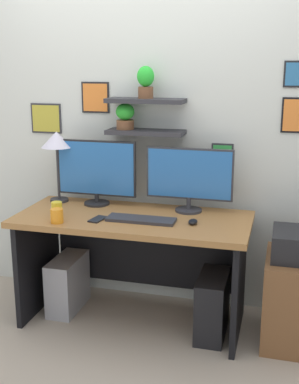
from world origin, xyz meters
name	(u,v)px	position (x,y,z in m)	size (l,w,h in m)	color
ground_plane	(134,320)	(0.00, 0.00, 0.00)	(8.00, 8.00, 0.00)	tan
back_wall_assembly	(150,117)	(0.00, 0.44, 1.35)	(4.40, 0.24, 2.70)	silver
desk	(135,244)	(0.00, 0.05, 0.54)	(1.53, 0.68, 0.75)	#9E6B38
monitor_left	(96,171)	(-0.33, 0.22, 0.99)	(0.57, 0.18, 0.46)	black
monitor_right	(189,177)	(0.33, 0.22, 0.98)	(0.58, 0.18, 0.43)	#2D2D33
keyboard	(141,220)	(0.08, -0.08, 0.76)	(0.44, 0.14, 0.02)	#2D2D33
computer_mouse	(193,222)	(0.41, -0.06, 0.77)	(0.06, 0.09, 0.03)	black
desk_lamp	(57,144)	(-0.62, 0.21, 1.17)	(0.22, 0.22, 0.51)	#2D2D33
cell_phone	(98,219)	(-0.19, -0.13, 0.76)	(0.07, 0.14, 0.01)	black
coffee_mug	(57,216)	(-0.42, -0.25, 0.80)	(0.08, 0.08, 0.09)	orange
pen_cup	(57,209)	(-0.47, -0.14, 0.80)	(0.07, 0.07, 0.10)	yellow
drawer_cabinet	(299,300)	(1.08, 0.02, 0.28)	(0.44, 0.50, 0.57)	brown
computer_tower_left	(68,283)	(-0.50, 0.04, 0.19)	(0.18, 0.40, 0.39)	#99999E
computer_tower_right	(212,305)	(0.55, -0.04, 0.20)	(0.18, 0.40, 0.41)	black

